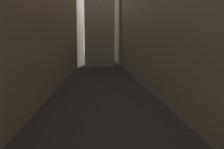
{
  "coord_description": "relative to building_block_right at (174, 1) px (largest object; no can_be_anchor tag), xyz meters",
  "views": [
    {
      "loc": [
        -0.5,
        7.65,
        5.36
      ],
      "look_at": [
        0.0,
        16.85,
        4.35
      ],
      "focal_mm": 42.33,
      "sensor_mm": 36.0,
      "label": 1
    }
  ],
  "objects": [
    {
      "name": "ground_plane",
      "position": [
        -11.61,
        -2.0,
        -12.4
      ],
      "size": [
        264.0,
        264.0,
        0.0
      ],
      "primitive_type": "plane",
      "color": "#232326"
    },
    {
      "name": "building_block_left",
      "position": [
        -23.13,
        0.0,
        -2.74
      ],
      "size": [
        12.04,
        108.0,
        19.32
      ],
      "primitive_type": "cube",
      "color": "gray",
      "rests_on": "ground"
    },
    {
      "name": "building_block_right",
      "position": [
        0.0,
        0.0,
        0.0
      ],
      "size": [
        12.22,
        108.0,
        24.8
      ],
      "primitive_type": "cube",
      "color": "gray",
      "rests_on": "ground"
    }
  ]
}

